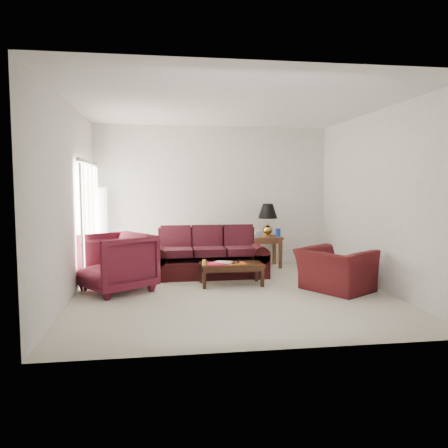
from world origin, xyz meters
The scene contains 19 objects.
floor centered at (0.00, 0.00, 0.00)m, with size 5.00×5.00×0.00m, color beige.
blinds centered at (-2.42, 1.30, 1.08)m, with size 0.10×2.00×2.16m, color silver.
sofa centered at (-0.23, 1.34, 0.46)m, with size 2.22×0.96×0.91m, color black, non-canonical shape.
throw_pillow centered at (-0.78, 2.09, 0.70)m, with size 0.39×0.11×0.39m, color black.
end_table centered at (1.10, 2.15, 0.33)m, with size 0.60×0.60×0.65m, color brown, non-canonical shape.
table_lamp centered at (1.14, 2.18, 1.00)m, with size 0.41×0.41×0.70m, color #AD7C36, non-canonical shape.
clock centered at (0.89, 1.97, 0.72)m, with size 0.13×0.05×0.13m, color silver.
blue_canister centered at (1.33, 2.04, 0.74)m, with size 0.11×0.11×0.17m, color navy.
picture_frame centered at (0.96, 2.38, 0.74)m, with size 0.13×0.02×0.16m, color white.
floor_lamp centered at (-2.31, 2.11, 0.86)m, with size 0.28×0.28×1.72m, color white, non-canonical shape.
armchair_left centered at (-1.87, 0.36, 0.48)m, with size 1.03×1.06×0.97m, color #48101C.
armchair_right centered at (1.73, -0.11, 0.35)m, with size 1.08×0.94×0.70m, color #3F0E11.
coffee_table centered at (0.09, 0.56, 0.19)m, with size 1.09×0.55×0.38m, color black, non-canonical shape.
magazine_red centered at (-0.19, 0.52, 0.39)m, with size 0.28×0.21×0.02m, color #E61742.
magazine_white centered at (-0.04, 0.65, 0.39)m, with size 0.29×0.21×0.02m, color white.
magazine_orange centered at (0.18, 0.49, 0.39)m, with size 0.28×0.21×0.02m, color #CF5B18.
remote_a centered at (0.11, 0.46, 0.41)m, with size 0.04×0.15×0.02m, color black.
remote_b centered at (0.21, 0.54, 0.41)m, with size 0.05×0.17×0.02m, color black.
yellow_glass centered at (-0.41, 0.41, 0.44)m, with size 0.06×0.06×0.11m, color yellow.
Camera 1 is at (-1.12, -6.89, 1.76)m, focal length 35.00 mm.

